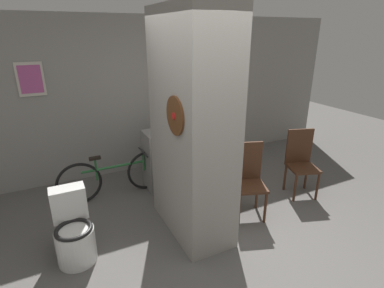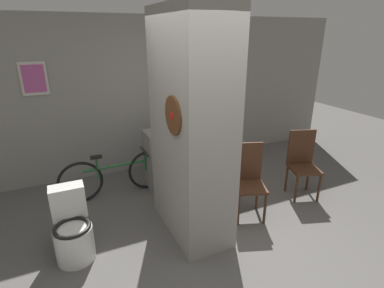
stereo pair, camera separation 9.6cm
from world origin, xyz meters
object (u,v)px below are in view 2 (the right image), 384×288
toilet (73,230)px  bottle_tall (188,121)px  chair_by_doorway (303,161)px  bicycle (116,175)px  chair_near_pillar (248,178)px

toilet → bottle_tall: bearing=30.2°
chair_by_doorway → bicycle: (-2.53, 1.13, -0.20)m
toilet → bicycle: (0.70, 1.13, 0.02)m
toilet → bicycle: bearing=58.3°
chair_by_doorway → bicycle: size_ratio=0.61×
bicycle → toilet: bearing=-121.7°
chair_by_doorway → bicycle: chair_by_doorway is taller
chair_by_doorway → bottle_tall: size_ratio=3.34×
chair_near_pillar → bicycle: chair_near_pillar is taller
toilet → chair_by_doorway: bearing=-0.1°
bicycle → bottle_tall: 1.36m
bottle_tall → chair_near_pillar: bearing=-74.6°
toilet → chair_near_pillar: bearing=-3.0°
toilet → chair_near_pillar: chair_near_pillar is taller
bicycle → bottle_tall: bearing=-2.3°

